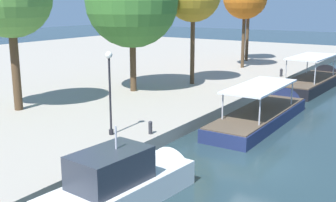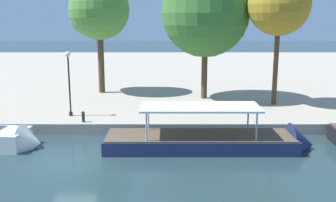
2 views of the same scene
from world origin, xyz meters
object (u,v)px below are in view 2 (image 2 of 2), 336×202
at_px(tree_2, 202,13).
at_px(tree_5, 278,6).
at_px(tree_3, 99,11).
at_px(tour_boat_2, 218,143).
at_px(lamp_post, 69,77).
at_px(mooring_bollard_1, 83,116).

xyz_separation_m(tree_2, tree_5, (5.86, -2.57, 0.52)).
bearing_deg(tree_3, tour_boat_2, -57.03).
bearing_deg(tree_3, lamp_post, -94.19).
bearing_deg(lamp_post, tree_2, 32.64).
distance_m(tree_2, tree_5, 6.42).
distance_m(mooring_bollard_1, tree_5, 17.57).
height_order(mooring_bollard_1, tree_5, tree_5).
relative_size(tour_boat_2, mooring_bollard_1, 16.41).
xyz_separation_m(tree_3, tree_5, (15.35, -5.60, 0.30)).
distance_m(tour_boat_2, tree_3, 19.52).
xyz_separation_m(tour_boat_2, mooring_bollard_1, (-9.04, 3.51, 0.82)).
height_order(lamp_post, tree_2, tree_2).
distance_m(tree_2, tree_3, 9.97).
xyz_separation_m(mooring_bollard_1, lamp_post, (-1.31, 1.82, 2.50)).
height_order(mooring_bollard_1, tree_2, tree_2).
xyz_separation_m(mooring_bollard_1, tree_3, (-0.61, 11.38, 7.32)).
relative_size(tour_boat_2, tree_2, 1.13).
relative_size(tour_boat_2, lamp_post, 2.69).
relative_size(tree_2, tree_3, 1.06).
height_order(tree_3, tree_5, tree_5).
xyz_separation_m(tour_boat_2, tree_3, (-9.66, 14.88, 8.13)).
bearing_deg(lamp_post, tour_boat_2, -27.23).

